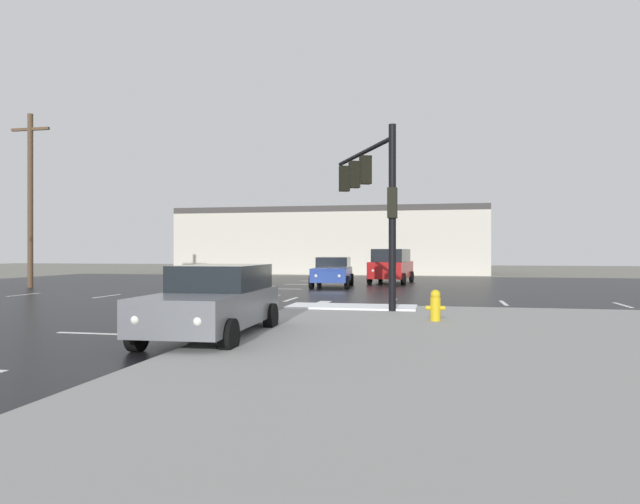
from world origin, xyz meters
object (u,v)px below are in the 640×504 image
(fire_hydrant, at_px, (435,305))
(utility_pole_far, at_px, (30,197))
(sedan_grey, at_px, (214,300))
(suv_red, at_px, (391,265))
(traffic_signal_mast, at_px, (371,188))
(sedan_blue, at_px, (333,271))

(fire_hydrant, distance_m, utility_pole_far, 24.15)
(sedan_grey, bearing_deg, utility_pole_far, -134.34)
(suv_red, relative_size, utility_pole_far, 0.55)
(traffic_signal_mast, distance_m, sedan_grey, 8.14)
(suv_red, xyz_separation_m, utility_pole_far, (-18.18, -8.07, 3.68))
(traffic_signal_mast, height_order, sedan_grey, traffic_signal_mast)
(traffic_signal_mast, height_order, sedan_blue, traffic_signal_mast)
(fire_hydrant, height_order, suv_red, suv_red)
(sedan_blue, bearing_deg, traffic_signal_mast, 12.16)
(sedan_blue, distance_m, utility_pole_far, 16.33)
(utility_pole_far, bearing_deg, fire_hydrant, -28.89)
(traffic_signal_mast, relative_size, sedan_grey, 1.20)
(traffic_signal_mast, xyz_separation_m, suv_red, (-0.57, 15.69, -2.89))
(sedan_grey, bearing_deg, sedan_blue, -179.69)
(suv_red, bearing_deg, utility_pole_far, -60.53)
(fire_hydrant, bearing_deg, utility_pole_far, 151.11)
(fire_hydrant, distance_m, sedan_grey, 5.65)
(sedan_grey, distance_m, sedan_blue, 18.51)
(traffic_signal_mast, height_order, suv_red, traffic_signal_mast)
(utility_pole_far, bearing_deg, sedan_grey, -42.24)
(suv_red, bearing_deg, fire_hydrant, 13.20)
(sedan_blue, relative_size, utility_pole_far, 0.51)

